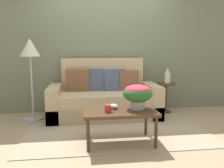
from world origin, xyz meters
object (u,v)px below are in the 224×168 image
snack_bowl (113,106)px  table_vase (167,77)px  potted_plant (138,94)px  side_table (166,92)px  couch (104,98)px  coffee_table (120,113)px  coffee_mug (108,108)px  floor_lamp (30,54)px

snack_bowl → table_vase: 1.81m
potted_plant → snack_bowl: 0.37m
side_table → potted_plant: bearing=-124.0°
potted_plant → table_vase: (0.92, 1.33, 0.04)m
couch → table_vase: couch is taller
coffee_table → snack_bowl: size_ratio=7.21×
snack_bowl → table_vase: bearing=46.1°
side_table → snack_bowl: (-1.24, -1.31, 0.09)m
table_vase → potted_plant: bearing=-124.6°
couch → coffee_table: size_ratio=2.10×
couch → snack_bowl: couch is taller
coffee_mug → table_vase: (1.33, 1.45, 0.20)m
side_table → floor_lamp: floor_lamp is taller
couch → side_table: 1.25m
couch → potted_plant: bearing=-75.1°
snack_bowl → coffee_mug: bearing=-119.4°
couch → potted_plant: couch is taller
side_table → potted_plant: size_ratio=1.52×
side_table → table_vase: bearing=-52.0°
side_table → coffee_mug: (-1.32, -1.46, 0.10)m
floor_lamp → potted_plant: bearing=-36.4°
coffee_table → snack_bowl: snack_bowl is taller
couch → snack_bowl: (0.01, -1.24, 0.16)m
coffee_table → table_vase: table_vase is taller
coffee_mug → coffee_table: bearing=27.2°
snack_bowl → floor_lamp: bearing=138.2°
floor_lamp → table_vase: floor_lamp is taller
coffee_table → side_table: size_ratio=1.60×
couch → coffee_table: (0.09, -1.30, 0.07)m
side_table → snack_bowl: 1.80m
coffee_mug → potted_plant: bearing=15.2°
couch → coffee_mug: size_ratio=16.16×
potted_plant → table_vase: bearing=55.4°
couch → table_vase: bearing=2.7°
coffee_table → snack_bowl: bearing=141.8°
side_table → snack_bowl: bearing=-133.3°
couch → table_vase: size_ratio=7.11×
potted_plant → couch: bearing=104.9°
couch → side_table: bearing=3.4°
side_table → coffee_mug: 1.97m
side_table → potted_plant: (-0.91, -1.35, 0.26)m
coffee_table → floor_lamp: (-1.38, 1.23, 0.76)m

